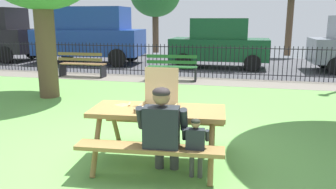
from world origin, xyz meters
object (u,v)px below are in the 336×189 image
child_at_table (196,143)px  park_bench_center (172,68)px  pizza_box_open (159,99)px  parked_car_center (220,43)px  park_bench_left (82,65)px  parked_car_left (89,34)px  picnic_table_foreground (158,121)px  adult_at_table (163,129)px  pizza_slice_on_table (124,104)px

child_at_table → park_bench_center: size_ratio=0.51×
pizza_box_open → parked_car_center: size_ratio=0.14×
park_bench_left → parked_car_left: (-1.36, 3.39, 0.89)m
picnic_table_foreground → adult_at_table: (0.19, -0.49, 0.06)m
picnic_table_foreground → park_bench_center: bearing=101.0°
park_bench_center → park_bench_left: bearing=-180.0°
child_at_table → pizza_slice_on_table: bearing=152.3°
adult_at_table → park_bench_center: size_ratio=0.73×
pizza_box_open → picnic_table_foreground: bearing=-88.1°
pizza_box_open → pizza_slice_on_table: bearing=174.2°
child_at_table → adult_at_table: bearing=-179.4°
park_bench_left → adult_at_table: bearing=-55.8°
child_at_table → parked_car_center: size_ratio=0.21×
parked_car_left → adult_at_table: bearing=-59.6°
pizza_box_open → adult_at_table: size_ratio=0.45×
picnic_table_foreground → pizza_box_open: bearing=91.9°
park_bench_left → parked_car_left: parked_car_left is taller
pizza_slice_on_table → parked_car_center: 9.54m
picnic_table_foreground → parked_car_left: size_ratio=0.40×
park_bench_center → picnic_table_foreground: bearing=-79.0°
parked_car_left → pizza_slice_on_table: bearing=-61.3°
pizza_box_open → parked_car_center: parked_car_center is taller
picnic_table_foreground → park_bench_left: size_ratio=1.19×
picnic_table_foreground → child_at_table: (0.59, -0.48, -0.09)m
picnic_table_foreground → pizza_slice_on_table: pizza_slice_on_table is taller
picnic_table_foreground → child_at_table: bearing=-39.1°
pizza_box_open → parked_car_left: bearing=120.9°
pizza_box_open → park_bench_left: 7.59m
pizza_box_open → park_bench_left: (-4.37, 6.18, -0.48)m
park_bench_left → park_bench_center: (3.16, 0.00, 0.00)m
adult_at_table → parked_car_left: 11.74m
parked_car_center → pizza_slice_on_table: bearing=-93.1°
pizza_slice_on_table → picnic_table_foreground: bearing=-11.1°
pizza_box_open → parked_car_left: size_ratio=0.11×
pizza_slice_on_table → parked_car_left: parked_car_left is taller
park_bench_center → parked_car_left: 5.72m
picnic_table_foreground → pizza_box_open: size_ratio=3.59×
pizza_box_open → parked_car_center: 9.57m
park_bench_center → parked_car_left: (-4.53, 3.39, 0.89)m
pizza_slice_on_table → child_at_table: child_at_table is taller
adult_at_table → parked_car_left: (-5.93, 10.11, 0.65)m
pizza_box_open → park_bench_center: 6.32m
child_at_table → park_bench_center: bearing=105.0°
pizza_slice_on_table → park_bench_center: (-0.69, 6.13, -0.36)m
pizza_box_open → parked_car_center: bearing=90.0°
picnic_table_foreground → adult_at_table: adult_at_table is taller
pizza_box_open → pizza_slice_on_table: (-0.52, 0.05, -0.12)m
pizza_box_open → adult_at_table: bearing=-70.2°
pizza_slice_on_table → parked_car_left: bearing=118.7°
pizza_slice_on_table → park_bench_center: park_bench_center is taller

